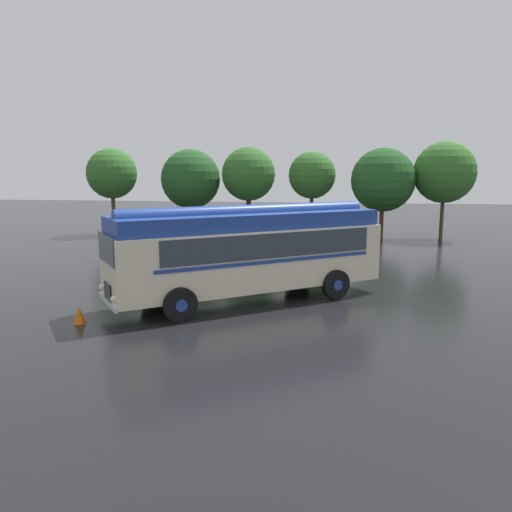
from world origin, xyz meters
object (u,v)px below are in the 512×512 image
object	(u,v)px
car_near_left	(267,234)
car_mid_left	(313,235)
vintage_bus	(249,249)
traffic_cone	(79,315)

from	to	relation	value
car_near_left	car_mid_left	size ratio (longest dim) A/B	0.99
vintage_bus	car_near_left	bearing A→B (deg)	95.15
traffic_cone	car_near_left	bearing A→B (deg)	78.09
car_near_left	traffic_cone	xyz separation A→B (m)	(-3.52, -16.69, -0.57)
car_mid_left	car_near_left	bearing A→B (deg)	173.56
vintage_bus	car_mid_left	size ratio (longest dim) A/B	2.16
vintage_bus	car_mid_left	world-z (taller)	vintage_bus
vintage_bus	car_mid_left	bearing A→B (deg)	82.39
car_near_left	car_mid_left	world-z (taller)	same
car_mid_left	traffic_cone	xyz separation A→B (m)	(-6.41, -16.36, -0.57)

